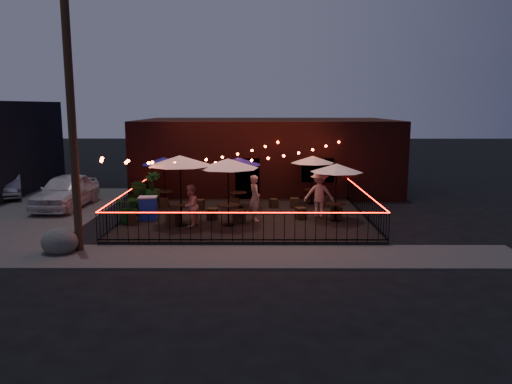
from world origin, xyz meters
TOP-DOWN VIEW (x-y plane):
  - ground at (0.00, 0.00)m, footprint 110.00×110.00m
  - patio at (0.00, 2.00)m, footprint 10.00×8.00m
  - sidewalk at (0.00, -3.25)m, footprint 18.00×2.50m
  - brick_building at (1.00, 9.99)m, footprint 14.00×8.00m
  - utility_pole at (-5.40, -2.60)m, footprint 0.26×0.26m
  - fence_front at (0.00, -2.00)m, footprint 10.00×0.04m
  - fence_left at (-5.00, 2.00)m, footprint 0.04×8.00m
  - fence_right at (5.00, 2.00)m, footprint 0.04×8.00m
  - festoon_lights at (-1.01, 1.70)m, footprint 10.02×8.72m
  - cafe_table_0 at (-2.48, 0.45)m, footprint 2.98×2.98m
  - cafe_table_1 at (-3.80, 4.20)m, footprint 2.48×2.48m
  - cafe_table_2 at (-0.63, 0.42)m, footprint 2.81×2.81m
  - cafe_table_3 at (-0.36, 3.86)m, footprint 2.78×2.78m
  - cafe_table_4 at (3.67, 1.25)m, footprint 2.52×2.52m
  - cafe_table_5 at (3.09, 4.80)m, footprint 2.23×2.23m
  - bistro_chair_0 at (-4.45, 0.56)m, footprint 0.40×0.40m
  - bistro_chair_1 at (-2.78, 0.31)m, footprint 0.54×0.54m
  - bistro_chair_2 at (-3.80, 3.85)m, footprint 0.49×0.49m
  - bistro_chair_3 at (-2.10, 3.42)m, footprint 0.45×0.45m
  - bistro_chair_4 at (-1.34, 1.39)m, footprint 0.45×0.45m
  - bistro_chair_5 at (-0.22, 0.92)m, footprint 0.50×0.50m
  - bistro_chair_6 at (-0.54, 3.90)m, footprint 0.44×0.44m
  - bistro_chair_7 at (1.24, 3.87)m, footprint 0.45×0.45m
  - bistro_chair_8 at (2.30, 1.54)m, footprint 0.49×0.49m
  - bistro_chair_9 at (3.75, 1.49)m, footprint 0.44×0.44m
  - bistro_chair_10 at (2.20, 3.83)m, footprint 0.38×0.38m
  - bistro_chair_11 at (3.59, 4.17)m, footprint 0.41×0.41m
  - patron_a at (0.40, 1.24)m, footprint 0.65×0.79m
  - patron_b at (-2.08, 0.29)m, footprint 0.83×0.94m
  - patron_c at (3.09, 1.99)m, footprint 1.32×0.85m
  - potted_shrub_a at (-4.60, 0.84)m, footprint 1.35×1.24m
  - potted_shrub_b at (-4.60, 2.32)m, footprint 1.00×0.90m
  - potted_shrub_c at (-4.60, 5.26)m, footprint 0.95×0.95m
  - cooler at (-3.97, 1.37)m, footprint 0.77×0.57m
  - boulder at (-5.92, -2.92)m, footprint 1.29×1.21m
  - car_white at (-8.52, 4.50)m, footprint 2.11×4.77m
  - car_silver at (-12.80, 7.36)m, footprint 3.14×4.43m

SIDE VIEW (x-z plane):
  - ground at x=0.00m, z-range 0.00..0.00m
  - sidewalk at x=0.00m, z-range 0.00..0.05m
  - patio at x=0.00m, z-range 0.00..0.15m
  - bistro_chair_0 at x=-4.45m, z-range 0.15..0.55m
  - bistro_chair_7 at x=1.24m, z-range 0.15..0.56m
  - bistro_chair_2 at x=-3.80m, z-range 0.15..0.60m
  - bistro_chair_10 at x=2.20m, z-range 0.15..0.60m
  - bistro_chair_3 at x=-2.10m, z-range 0.15..0.60m
  - bistro_chair_11 at x=3.59m, z-range 0.15..0.62m
  - bistro_chair_4 at x=-1.34m, z-range 0.15..0.62m
  - bistro_chair_8 at x=2.30m, z-range 0.15..0.62m
  - bistro_chair_5 at x=-0.22m, z-range 0.15..0.64m
  - bistro_chair_1 at x=-2.78m, z-range 0.15..0.65m
  - bistro_chair_6 at x=-0.54m, z-range 0.15..0.65m
  - boulder at x=-5.92m, z-range 0.00..0.80m
  - bistro_chair_9 at x=3.75m, z-range 0.15..0.66m
  - cooler at x=-3.97m, z-range 0.16..1.13m
  - fence_front at x=0.00m, z-range 0.14..1.18m
  - fence_left at x=-5.00m, z-range 0.14..1.18m
  - fence_right at x=5.00m, z-range 0.14..1.18m
  - car_silver at x=-12.80m, z-range 0.00..1.39m
  - potted_shrub_a at x=-4.60m, z-range 0.15..1.41m
  - car_white at x=-8.52m, z-range 0.00..1.59m
  - potted_shrub_c at x=-4.60m, z-range 0.15..1.60m
  - potted_shrub_b at x=-4.60m, z-range 0.15..1.67m
  - patron_b at x=-2.08m, z-range 0.15..1.78m
  - patron_a at x=0.40m, z-range 0.15..2.02m
  - patron_c at x=3.09m, z-range 0.15..2.09m
  - brick_building at x=1.00m, z-range 0.00..4.00m
  - cafe_table_1 at x=-3.80m, z-range 1.09..3.38m
  - cafe_table_5 at x=3.09m, z-range 1.09..3.38m
  - cafe_table_3 at x=-0.36m, z-range 1.10..3.41m
  - cafe_table_4 at x=3.67m, z-range 1.11..3.45m
  - festoon_lights at x=-1.01m, z-range 1.86..3.18m
  - cafe_table_2 at x=-0.63m, z-range 1.23..3.86m
  - cafe_table_0 at x=-2.48m, z-range 1.28..4.02m
  - utility_pole at x=-5.40m, z-range 0.00..8.00m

